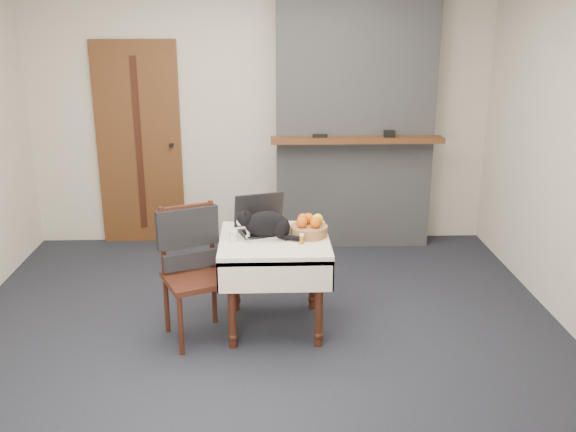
% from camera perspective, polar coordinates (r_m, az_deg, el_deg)
% --- Properties ---
extents(ground, '(4.50, 4.50, 0.00)m').
position_cam_1_polar(ground, '(4.84, -2.32, -9.91)').
color(ground, black).
rests_on(ground, ground).
extents(room_shell, '(4.52, 4.01, 2.61)m').
position_cam_1_polar(room_shell, '(4.78, -2.57, 11.93)').
color(room_shell, beige).
rests_on(room_shell, ground).
extents(door, '(0.82, 0.10, 2.00)m').
position_cam_1_polar(door, '(6.50, -13.08, 6.23)').
color(door, brown).
rests_on(door, ground).
extents(chimney, '(1.62, 0.48, 2.60)m').
position_cam_1_polar(chimney, '(6.27, 5.93, 8.93)').
color(chimney, gray).
rests_on(chimney, ground).
extents(side_table, '(0.78, 0.78, 0.70)m').
position_cam_1_polar(side_table, '(4.62, -1.20, -3.29)').
color(side_table, '#3C1B10').
rests_on(side_table, ground).
extents(laptop, '(0.45, 0.42, 0.28)m').
position_cam_1_polar(laptop, '(4.68, -2.26, -0.66)').
color(laptop, '#B7B7BC').
rests_on(laptop, side_table).
extents(cat, '(0.45, 0.21, 0.22)m').
position_cam_1_polar(cat, '(4.56, -1.84, -0.80)').
color(cat, black).
rests_on(cat, side_table).
extents(cream_jar, '(0.06, 0.06, 0.07)m').
position_cam_1_polar(cream_jar, '(4.54, -4.89, -1.75)').
color(cream_jar, white).
rests_on(cream_jar, side_table).
extents(pill_bottle, '(0.03, 0.03, 0.07)m').
position_cam_1_polar(pill_bottle, '(4.46, 1.24, -2.02)').
color(pill_bottle, '#976012').
rests_on(pill_bottle, side_table).
extents(fruit_basket, '(0.27, 0.27, 0.15)m').
position_cam_1_polar(fruit_basket, '(4.62, 1.89, -1.01)').
color(fruit_basket, olive).
rests_on(fruit_basket, side_table).
extents(desk_clutter, '(0.14, 0.06, 0.01)m').
position_cam_1_polar(desk_clutter, '(4.64, 0.91, -1.65)').
color(desk_clutter, black).
rests_on(desk_clutter, side_table).
extents(chair, '(0.56, 0.56, 0.96)m').
position_cam_1_polar(chair, '(4.59, -8.56, -3.34)').
color(chair, '#3C1B10').
rests_on(chair, ground).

